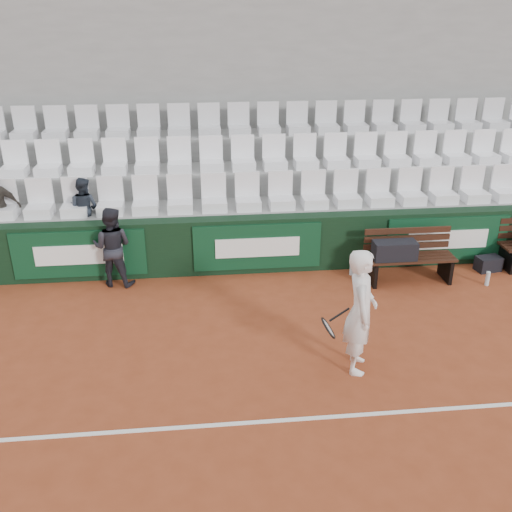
{
  "coord_description": "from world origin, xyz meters",
  "views": [
    {
      "loc": [
        -1.15,
        -5.12,
        4.43
      ],
      "look_at": [
        -0.37,
        2.4,
        1.0
      ],
      "focal_mm": 40.0,
      "sensor_mm": 36.0,
      "label": 1
    }
  ],
  "objects_px": {
    "sports_bag_left": "(395,250)",
    "ball_kid": "(112,247)",
    "spectator_c": "(81,183)",
    "water_bottle_near": "(352,268)",
    "water_bottle_far": "(488,279)",
    "bench_left": "(409,269)",
    "sports_bag_ground": "(488,264)",
    "tennis_player": "(360,311)"
  },
  "relations": [
    {
      "from": "spectator_c",
      "to": "bench_left",
      "type": "bearing_deg",
      "value": -169.9
    },
    {
      "from": "water_bottle_near",
      "to": "spectator_c",
      "type": "relative_size",
      "value": 0.23
    },
    {
      "from": "sports_bag_left",
      "to": "water_bottle_far",
      "type": "height_order",
      "value": "sports_bag_left"
    },
    {
      "from": "tennis_player",
      "to": "ball_kid",
      "type": "height_order",
      "value": "tennis_player"
    },
    {
      "from": "water_bottle_near",
      "to": "ball_kid",
      "type": "xyz_separation_m",
      "value": [
        -4.06,
        0.07,
        0.55
      ]
    },
    {
      "from": "bench_left",
      "to": "water_bottle_near",
      "type": "distance_m",
      "value": 0.97
    },
    {
      "from": "sports_bag_left",
      "to": "water_bottle_far",
      "type": "relative_size",
      "value": 2.91
    },
    {
      "from": "water_bottle_near",
      "to": "water_bottle_far",
      "type": "bearing_deg",
      "value": -16.17
    },
    {
      "from": "bench_left",
      "to": "water_bottle_far",
      "type": "distance_m",
      "value": 1.31
    },
    {
      "from": "water_bottle_near",
      "to": "spectator_c",
      "type": "xyz_separation_m",
      "value": [
        -4.6,
        0.87,
        1.42
      ]
    },
    {
      "from": "water_bottle_far",
      "to": "ball_kid",
      "type": "relative_size",
      "value": 0.18
    },
    {
      "from": "bench_left",
      "to": "sports_bag_left",
      "type": "bearing_deg",
      "value": -171.46
    },
    {
      "from": "bench_left",
      "to": "water_bottle_far",
      "type": "height_order",
      "value": "bench_left"
    },
    {
      "from": "sports_bag_left",
      "to": "spectator_c",
      "type": "xyz_separation_m",
      "value": [
        -5.2,
        1.24,
        0.94
      ]
    },
    {
      "from": "sports_bag_left",
      "to": "ball_kid",
      "type": "height_order",
      "value": "ball_kid"
    },
    {
      "from": "sports_bag_left",
      "to": "ball_kid",
      "type": "bearing_deg",
      "value": 174.56
    },
    {
      "from": "water_bottle_far",
      "to": "spectator_c",
      "type": "distance_m",
      "value": 7.08
    },
    {
      "from": "ball_kid",
      "to": "sports_bag_left",
      "type": "bearing_deg",
      "value": -173.47
    },
    {
      "from": "water_bottle_far",
      "to": "sports_bag_ground",
      "type": "bearing_deg",
      "value": 62.74
    },
    {
      "from": "water_bottle_far",
      "to": "ball_kid",
      "type": "height_order",
      "value": "ball_kid"
    },
    {
      "from": "tennis_player",
      "to": "ball_kid",
      "type": "distance_m",
      "value": 4.4
    },
    {
      "from": "sports_bag_left",
      "to": "tennis_player",
      "type": "bearing_deg",
      "value": -118.18
    },
    {
      "from": "bench_left",
      "to": "spectator_c",
      "type": "distance_m",
      "value": 5.78
    },
    {
      "from": "water_bottle_near",
      "to": "bench_left",
      "type": "bearing_deg",
      "value": -19.88
    },
    {
      "from": "water_bottle_far",
      "to": "ball_kid",
      "type": "xyz_separation_m",
      "value": [
        -6.24,
        0.7,
        0.56
      ]
    },
    {
      "from": "tennis_player",
      "to": "spectator_c",
      "type": "height_order",
      "value": "spectator_c"
    },
    {
      "from": "ball_kid",
      "to": "tennis_player",
      "type": "bearing_deg",
      "value": 153.0
    },
    {
      "from": "sports_bag_ground",
      "to": "tennis_player",
      "type": "distance_m",
      "value": 4.12
    },
    {
      "from": "sports_bag_left",
      "to": "ball_kid",
      "type": "relative_size",
      "value": 0.53
    },
    {
      "from": "water_bottle_near",
      "to": "sports_bag_left",
      "type": "bearing_deg",
      "value": -31.91
    },
    {
      "from": "water_bottle_near",
      "to": "tennis_player",
      "type": "xyz_separation_m",
      "value": [
        -0.64,
        -2.69,
        0.71
      ]
    },
    {
      "from": "sports_bag_left",
      "to": "water_bottle_near",
      "type": "relative_size",
      "value": 2.79
    },
    {
      "from": "tennis_player",
      "to": "spectator_c",
      "type": "xyz_separation_m",
      "value": [
        -3.95,
        3.56,
        0.71
      ]
    },
    {
      "from": "sports_bag_left",
      "to": "spectator_c",
      "type": "height_order",
      "value": "spectator_c"
    },
    {
      "from": "bench_left",
      "to": "water_bottle_near",
      "type": "relative_size",
      "value": 5.84
    },
    {
      "from": "sports_bag_left",
      "to": "sports_bag_ground",
      "type": "relative_size",
      "value": 1.69
    },
    {
      "from": "water_bottle_near",
      "to": "water_bottle_far",
      "type": "relative_size",
      "value": 1.04
    },
    {
      "from": "sports_bag_left",
      "to": "spectator_c",
      "type": "distance_m",
      "value": 5.43
    },
    {
      "from": "tennis_player",
      "to": "spectator_c",
      "type": "distance_m",
      "value": 5.37
    },
    {
      "from": "water_bottle_near",
      "to": "spectator_c",
      "type": "height_order",
      "value": "spectator_c"
    },
    {
      "from": "bench_left",
      "to": "water_bottle_near",
      "type": "bearing_deg",
      "value": 160.12
    },
    {
      "from": "bench_left",
      "to": "spectator_c",
      "type": "xyz_separation_m",
      "value": [
        -5.5,
        1.19,
        1.32
      ]
    }
  ]
}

